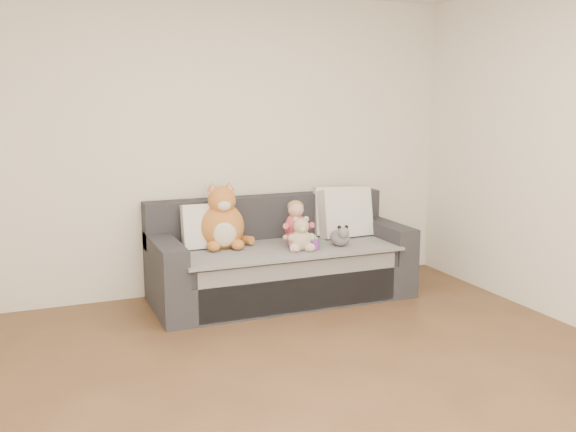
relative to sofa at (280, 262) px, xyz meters
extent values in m
plane|color=brown|center=(-0.45, -2.06, -0.31)|extent=(5.00, 5.00, 0.00)
plane|color=white|center=(-0.45, 0.44, 0.99)|extent=(4.50, 0.00, 4.50)
cube|color=#2A2A2F|center=(0.00, -0.04, -0.16)|extent=(2.20, 0.90, 0.30)
cube|color=#2A2A2F|center=(0.00, -0.07, 0.07)|extent=(1.90, 0.80, 0.15)
cube|color=#2A2A2F|center=(0.00, 0.31, 0.34)|extent=(2.20, 0.20, 0.40)
cube|color=#2A2A2F|center=(-1.00, -0.04, 0.14)|extent=(0.20, 0.90, 0.30)
cube|color=#2A2A2F|center=(1.00, -0.04, 0.14)|extent=(0.20, 0.90, 0.30)
cube|color=gray|center=(0.00, -0.09, 0.15)|extent=(1.85, 0.88, 0.02)
cube|color=gray|center=(0.00, -0.48, -0.08)|extent=(1.70, 0.02, 0.41)
cube|color=silver|center=(-0.62, 0.10, 0.35)|extent=(0.41, 0.19, 0.39)
cube|color=silver|center=(0.66, 0.15, 0.38)|extent=(0.52, 0.32, 0.45)
cube|color=silver|center=(0.66, 0.05, 0.38)|extent=(0.48, 0.23, 0.45)
ellipsoid|color=#E85277|center=(0.11, -0.09, 0.23)|extent=(0.18, 0.15, 0.15)
ellipsoid|color=#E85277|center=(0.11, -0.08, 0.34)|extent=(0.18, 0.15, 0.19)
ellipsoid|color=#DBAA8C|center=(0.11, -0.10, 0.47)|extent=(0.13, 0.13, 0.13)
ellipsoid|color=tan|center=(0.11, -0.08, 0.49)|extent=(0.14, 0.14, 0.11)
cylinder|color=#E85277|center=(0.02, -0.13, 0.32)|extent=(0.13, 0.18, 0.12)
cylinder|color=#E85277|center=(0.19, -0.16, 0.32)|extent=(0.07, 0.18, 0.12)
ellipsoid|color=#DBAA8C|center=(-0.02, -0.19, 0.26)|extent=(0.05, 0.05, 0.05)
ellipsoid|color=#DBAA8C|center=(0.20, -0.23, 0.26)|extent=(0.05, 0.05, 0.05)
cylinder|color=#E5B2C6|center=(0.03, -0.24, 0.20)|extent=(0.14, 0.24, 0.08)
cylinder|color=#E5B2C6|center=(0.13, -0.26, 0.20)|extent=(0.08, 0.23, 0.08)
ellipsoid|color=#DBAA8C|center=(0.00, -0.35, 0.19)|extent=(0.05, 0.07, 0.04)
ellipsoid|color=#DBAA8C|center=(0.13, -0.37, 0.19)|extent=(0.05, 0.07, 0.04)
ellipsoid|color=#C25E2B|center=(-0.49, 0.08, 0.34)|extent=(0.38, 0.33, 0.40)
ellipsoid|color=beige|center=(-0.50, -0.05, 0.31)|extent=(0.20, 0.09, 0.22)
ellipsoid|color=#C25E2B|center=(-0.49, 0.05, 0.57)|extent=(0.23, 0.23, 0.23)
ellipsoid|color=beige|center=(-0.50, -0.05, 0.54)|extent=(0.11, 0.07, 0.08)
cone|color=#C25E2B|center=(-0.56, 0.10, 0.68)|extent=(0.10, 0.10, 0.08)
cone|color=pink|center=(-0.56, 0.08, 0.67)|extent=(0.06, 0.06, 0.05)
cone|color=#C25E2B|center=(-0.42, 0.08, 0.68)|extent=(0.10, 0.10, 0.08)
cone|color=pink|center=(-0.42, 0.07, 0.67)|extent=(0.06, 0.06, 0.05)
ellipsoid|color=#C25E2B|center=(-0.61, -0.06, 0.21)|extent=(0.11, 0.13, 0.09)
ellipsoid|color=#C25E2B|center=(-0.40, -0.08, 0.21)|extent=(0.11, 0.13, 0.09)
cylinder|color=#C25E2B|center=(-0.31, 0.11, 0.20)|extent=(0.17, 0.26, 0.09)
ellipsoid|color=tan|center=(0.08, -0.28, 0.25)|extent=(0.18, 0.15, 0.18)
ellipsoid|color=tan|center=(0.08, -0.29, 0.37)|extent=(0.13, 0.13, 0.13)
ellipsoid|color=tan|center=(0.03, -0.27, 0.42)|extent=(0.05, 0.05, 0.05)
ellipsoid|color=tan|center=(0.12, -0.29, 0.42)|extent=(0.05, 0.05, 0.05)
ellipsoid|color=beige|center=(0.07, -0.34, 0.35)|extent=(0.05, 0.05, 0.05)
ellipsoid|color=tan|center=(-0.01, -0.29, 0.27)|extent=(0.07, 0.07, 0.07)
ellipsoid|color=tan|center=(0.16, -0.31, 0.27)|extent=(0.07, 0.07, 0.07)
ellipsoid|color=tan|center=(0.02, -0.32, 0.19)|extent=(0.07, 0.07, 0.07)
ellipsoid|color=tan|center=(0.12, -0.34, 0.19)|extent=(0.07, 0.07, 0.07)
ellipsoid|color=white|center=(0.45, -0.25, 0.23)|extent=(0.16, 0.20, 0.14)
ellipsoid|color=white|center=(0.44, -0.35, 0.29)|extent=(0.09, 0.09, 0.09)
ellipsoid|color=black|center=(0.41, -0.32, 0.34)|extent=(0.03, 0.03, 0.03)
ellipsoid|color=black|center=(0.47, -0.33, 0.34)|extent=(0.03, 0.03, 0.03)
cylinder|color=purple|center=(0.19, -0.31, 0.21)|extent=(0.08, 0.08, 0.09)
cone|color=green|center=(0.19, -0.31, 0.27)|extent=(0.08, 0.08, 0.04)
cylinder|color=green|center=(0.14, -0.33, 0.22)|extent=(0.02, 0.02, 0.07)
cylinder|color=green|center=(0.24, -0.30, 0.22)|extent=(0.02, 0.02, 0.07)
camera|label=1|loc=(-1.97, -5.01, 1.41)|focal=40.00mm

